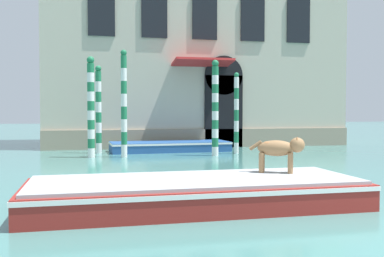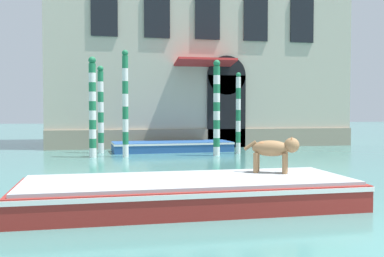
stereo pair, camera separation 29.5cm
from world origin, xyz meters
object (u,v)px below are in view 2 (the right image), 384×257
(mooring_pole_0, at_px, (101,109))
(mooring_pole_3, at_px, (238,113))
(mooring_pole_1, at_px, (92,107))
(boat_moored_near_palazzo, at_px, (172,146))
(boat_foreground, at_px, (188,192))
(dog_on_deck, at_px, (275,149))
(mooring_pole_2, at_px, (217,107))
(mooring_pole_4, at_px, (125,103))

(mooring_pole_0, distance_m, mooring_pole_3, 5.79)
(mooring_pole_0, bearing_deg, mooring_pole_1, -99.95)
(boat_moored_near_palazzo, bearing_deg, boat_foreground, -99.99)
(dog_on_deck, relative_size, mooring_pole_1, 0.27)
(boat_foreground, xyz_separation_m, mooring_pole_3, (3.99, 9.82, 1.42))
(dog_on_deck, height_order, mooring_pole_1, mooring_pole_1)
(dog_on_deck, bearing_deg, mooring_pole_3, 103.67)
(mooring_pole_3, bearing_deg, mooring_pole_2, -148.32)
(dog_on_deck, bearing_deg, mooring_pole_1, 139.20)
(mooring_pole_0, distance_m, mooring_pole_1, 1.75)
(boat_foreground, xyz_separation_m, boat_moored_near_palazzo, (1.43, 11.40, -0.06))
(mooring_pole_2, distance_m, mooring_pole_3, 1.32)
(mooring_pole_0, bearing_deg, mooring_pole_4, -63.26)
(mooring_pole_1, bearing_deg, boat_foreground, -78.34)
(boat_foreground, distance_m, mooring_pole_0, 11.38)
(dog_on_deck, bearing_deg, boat_moored_near_palazzo, 118.62)
(mooring_pole_1, bearing_deg, dog_on_deck, -67.24)
(mooring_pole_1, height_order, mooring_pole_2, mooring_pole_1)
(boat_foreground, bearing_deg, boat_moored_near_palazzo, 82.16)
(boat_foreground, relative_size, dog_on_deck, 6.04)
(dog_on_deck, bearing_deg, boat_foreground, -141.98)
(dog_on_deck, distance_m, mooring_pole_2, 8.86)
(boat_moored_near_palazzo, height_order, mooring_pole_3, mooring_pole_3)
(dog_on_deck, bearing_deg, mooring_pole_2, 109.71)
(mooring_pole_1, relative_size, mooring_pole_3, 1.14)
(boat_foreground, distance_m, boat_moored_near_palazzo, 11.49)
(dog_on_deck, bearing_deg, mooring_pole_4, 132.46)
(boat_moored_near_palazzo, distance_m, mooring_pole_1, 4.27)
(boat_foreground, height_order, mooring_pole_3, mooring_pole_3)
(boat_moored_near_palazzo, height_order, mooring_pole_4, mooring_pole_4)
(dog_on_deck, xyz_separation_m, mooring_pole_1, (-3.80, 9.06, 0.93))
(mooring_pole_0, relative_size, mooring_pole_2, 0.97)
(dog_on_deck, relative_size, mooring_pole_4, 0.25)
(mooring_pole_4, bearing_deg, mooring_pole_0, 116.74)
(mooring_pole_3, bearing_deg, boat_moored_near_palazzo, 148.32)
(mooring_pole_1, bearing_deg, mooring_pole_4, -6.69)
(boat_foreground, xyz_separation_m, mooring_pole_0, (-1.65, 11.15, 1.58))
(boat_moored_near_palazzo, bearing_deg, mooring_pole_3, -34.51)
(mooring_pole_1, height_order, mooring_pole_3, mooring_pole_1)
(boat_moored_near_palazzo, bearing_deg, dog_on_deck, -90.64)
(boat_foreground, bearing_deg, mooring_pole_4, 93.68)
(mooring_pole_4, bearing_deg, mooring_pole_2, -2.47)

